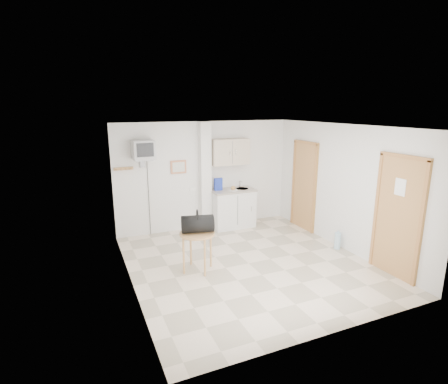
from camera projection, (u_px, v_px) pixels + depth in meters
name	position (u px, v px, depth m)	size (l,w,h in m)	color
ground	(249.00, 263.00, 6.46)	(4.50, 4.50, 0.00)	beige
room_envelope	(260.00, 180.00, 6.27)	(4.24, 4.54, 2.55)	white
kitchenette	(232.00, 194.00, 8.28)	(1.03, 0.58, 2.10)	silver
crt_television	(143.00, 150.00, 7.24)	(0.44, 0.45, 2.15)	slate
round_table	(197.00, 238.00, 6.06)	(0.61, 0.61, 0.70)	#B98B47
duffel_bag	(198.00, 224.00, 6.02)	(0.61, 0.42, 0.41)	black
water_bottle	(338.00, 241.00, 7.10)	(0.13, 0.13, 0.38)	#A4CCDF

